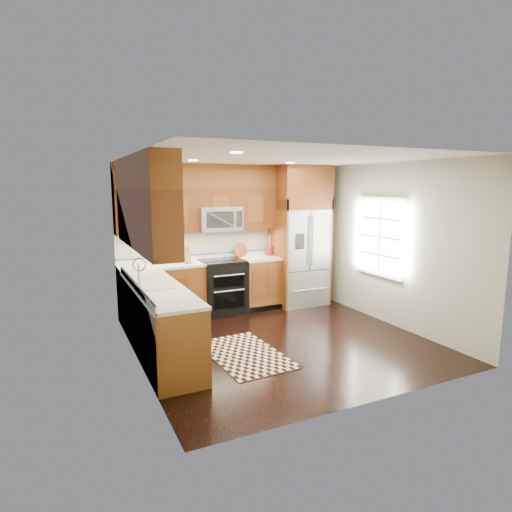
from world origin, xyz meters
name	(u,v)px	position (x,y,z in m)	size (l,w,h in m)	color
ground	(280,340)	(0.00, 0.00, 0.00)	(4.00, 4.00, 0.00)	black
wall_back	(228,237)	(0.00, 2.00, 1.30)	(4.00, 0.02, 2.60)	#B9BFAC
wall_left	(136,263)	(-2.00, 0.00, 1.30)	(0.02, 4.00, 2.60)	#B9BFAC
wall_right	(390,244)	(2.00, 0.00, 1.30)	(0.02, 4.00, 2.60)	#B9BFAC
window	(380,237)	(1.98, 0.20, 1.40)	(0.04, 1.10, 1.30)	white
base_cabinets	(180,305)	(-1.23, 0.90, 0.45)	(2.85, 3.00, 0.90)	brown
countertop	(186,273)	(-1.09, 1.01, 0.92)	(2.86, 3.01, 0.04)	white
upper_cabinets	(179,200)	(-1.15, 1.09, 2.02)	(2.85, 3.00, 1.15)	maroon
range	(222,287)	(-0.25, 1.67, 0.47)	(0.76, 0.67, 0.95)	black
microwave	(219,219)	(-0.25, 1.80, 1.66)	(0.76, 0.40, 0.42)	#B2B2B7
refrigerator	(300,236)	(1.30, 1.63, 1.30)	(0.98, 0.75, 2.60)	#B2B2B7
sink_faucet	(155,282)	(-1.73, 0.23, 0.99)	(0.54, 0.44, 0.37)	#B2B2B7
rug	(245,354)	(-0.67, -0.27, 0.01)	(0.88, 1.47, 0.01)	black
knife_block	(187,256)	(-0.87, 1.69, 1.06)	(0.11, 0.15, 0.28)	#A4784F
utensil_crock	(269,248)	(0.75, 1.80, 1.07)	(0.15, 0.15, 0.38)	#A81423
cutting_board	(241,257)	(0.19, 1.87, 0.95)	(0.27, 0.27, 0.02)	maroon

